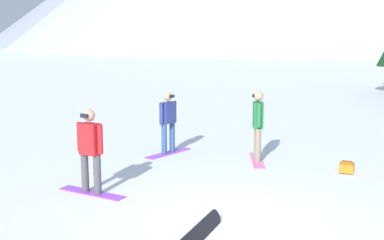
# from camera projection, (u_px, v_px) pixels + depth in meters

# --- Properties ---
(ground_plane) EXTENTS (800.00, 800.00, 0.00)m
(ground_plane) POSITION_uv_depth(u_px,v_px,m) (236.00, 223.00, 7.96)
(ground_plane) COLOR white
(snowboarder_foreground) EXTENTS (1.53, 0.53, 1.71)m
(snowboarder_foreground) POSITION_uv_depth(u_px,v_px,m) (90.00, 150.00, 9.32)
(snowboarder_foreground) COLOR #993FD8
(snowboarder_foreground) RESTS_ON ground_plane
(snowboarder_midground) EXTENTS (0.72, 1.61, 1.79)m
(snowboarder_midground) POSITION_uv_depth(u_px,v_px,m) (258.00, 124.00, 11.87)
(snowboarder_midground) COLOR pink
(snowboarder_midground) RESTS_ON ground_plane
(snowboarder_background) EXTENTS (0.80, 1.57, 1.69)m
(snowboarder_background) POSITION_uv_depth(u_px,v_px,m) (168.00, 121.00, 12.66)
(snowboarder_background) COLOR #993FD8
(snowboarder_background) RESTS_ON ground_plane
(loose_snowboard_far_spare) EXTENTS (0.26, 1.86, 0.23)m
(loose_snowboard_far_spare) POSITION_uv_depth(u_px,v_px,m) (197.00, 234.00, 7.19)
(loose_snowboard_far_spare) COLOR black
(loose_snowboard_far_spare) RESTS_ON ground_plane
(backpack_orange) EXTENTS (0.34, 0.53, 0.28)m
(backpack_orange) POSITION_uv_depth(u_px,v_px,m) (347.00, 167.00, 10.97)
(backpack_orange) COLOR orange
(backpack_orange) RESTS_ON ground_plane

